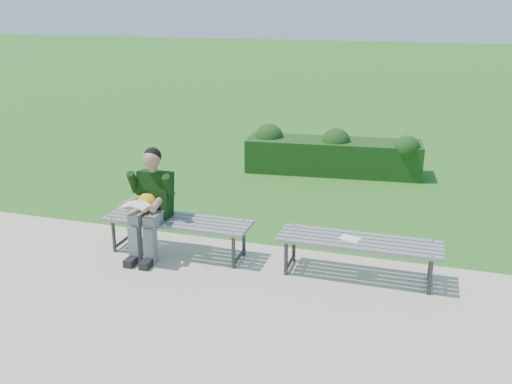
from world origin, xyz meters
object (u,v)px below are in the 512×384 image
at_px(bench_left, 178,223).
at_px(seated_boy, 150,200).
at_px(paper_sheet, 350,239).
at_px(bench_right, 359,244).
at_px(hedge, 331,153).

relative_size(bench_left, seated_boy, 1.37).
bearing_deg(paper_sheet, bench_left, -179.55).
height_order(bench_left, seated_boy, seated_boy).
distance_m(bench_left, bench_right, 2.18).
relative_size(bench_left, bench_right, 1.00).
bearing_deg(paper_sheet, seated_boy, -177.39).
distance_m(seated_boy, paper_sheet, 2.39).
bearing_deg(bench_right, hedge, 104.05).
bearing_deg(seated_boy, hedge, 70.76).
relative_size(hedge, seated_boy, 2.42).
height_order(hedge, seated_boy, seated_boy).
height_order(hedge, bench_left, hedge).
bearing_deg(seated_boy, bench_left, 17.09).
height_order(bench_right, paper_sheet, bench_right).
xyz_separation_m(bench_left, seated_boy, (-0.30, -0.09, 0.30)).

